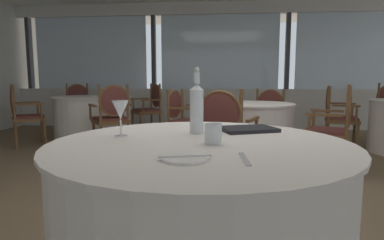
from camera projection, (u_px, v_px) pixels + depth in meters
ground_plane at (214, 201)px, 2.72m from camera, size 14.78×14.78×0.00m
window_wall_far at (219, 79)px, 6.80m from camera, size 9.13×0.14×2.67m
foreground_table at (200, 219)px, 1.51m from camera, size 1.38×1.38×0.76m
side_plate at (185, 158)px, 1.12m from camera, size 0.17×0.17×0.01m
butter_knife at (185, 157)px, 1.12m from camera, size 0.19×0.06×0.00m
dinner_fork at (245, 159)px, 1.12m from camera, size 0.03×0.18×0.00m
water_bottle at (197, 107)px, 1.67m from camera, size 0.07×0.07×0.35m
wine_glass at (120, 111)px, 1.57m from camera, size 0.08×0.08×0.18m
water_tumbler at (213, 134)px, 1.40m from camera, size 0.08×0.08×0.09m
menu_book at (248, 129)px, 1.76m from camera, size 0.35×0.30×0.02m
background_table_0 at (93, 118)px, 5.55m from camera, size 1.33×1.33×0.76m
dining_chair_0_0 at (112, 113)px, 4.60m from camera, size 0.66×0.65×0.98m
dining_chair_0_1 at (150, 105)px, 6.10m from camera, size 0.65×0.66×0.97m
dining_chair_0_2 at (79, 104)px, 6.46m from camera, size 0.66×0.65×0.98m
dining_chair_0_3 at (22, 111)px, 4.96m from camera, size 0.65×0.66×0.97m
dining_chair_1_0 at (336, 112)px, 4.80m from camera, size 0.57×0.61×0.95m
background_table_2 at (251, 133)px, 3.93m from camera, size 1.05×1.05×0.76m
dining_chair_2_0 at (268, 114)px, 4.76m from camera, size 0.63×0.59×0.91m
dining_chair_2_1 at (183, 117)px, 4.33m from camera, size 0.59×0.63×0.91m
dining_chair_2_2 at (224, 131)px, 3.06m from camera, size 0.63×0.59×0.96m
dining_chair_2_3 at (336, 123)px, 3.49m from camera, size 0.59×0.63×0.99m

